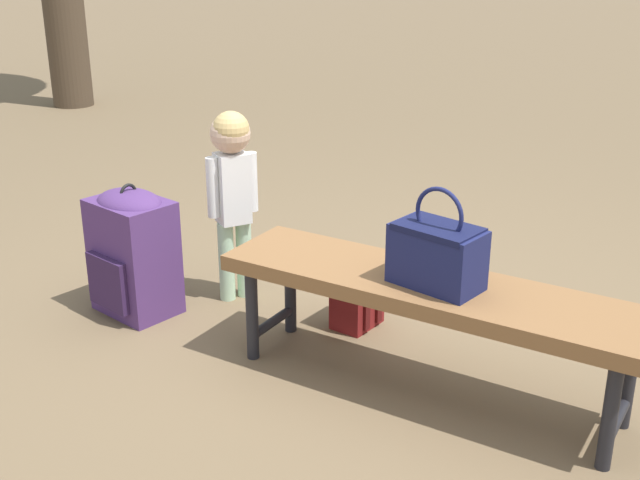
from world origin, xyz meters
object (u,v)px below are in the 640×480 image
object	(u,v)px
handbag	(437,253)
child_standing	(232,177)
backpack_small	(357,289)
backpack_large	(133,249)
park_bench	(429,295)

from	to	relation	value
handbag	child_standing	size ratio (longest dim) A/B	0.41
child_standing	backpack_small	xyz separation A→B (m)	(-0.62, -0.08, -0.42)
handbag	backpack_large	world-z (taller)	handbag
child_standing	handbag	bearing A→B (deg)	168.34
park_bench	handbag	bearing A→B (deg)	149.11
child_standing	backpack_small	distance (m)	0.76
backpack_large	backpack_small	size ratio (longest dim) A/B	1.72
handbag	park_bench	bearing A→B (deg)	-30.89
backpack_large	backpack_small	xyz separation A→B (m)	(-0.90, -0.45, -0.13)
handbag	backpack_small	bearing A→B (deg)	-31.05
backpack_small	child_standing	bearing A→B (deg)	7.55
backpack_large	backpack_small	world-z (taller)	backpack_large
backpack_small	park_bench	bearing A→B (deg)	148.94
child_standing	backpack_small	size ratio (longest dim) A/B	2.54
child_standing	backpack_small	bearing A→B (deg)	-172.45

